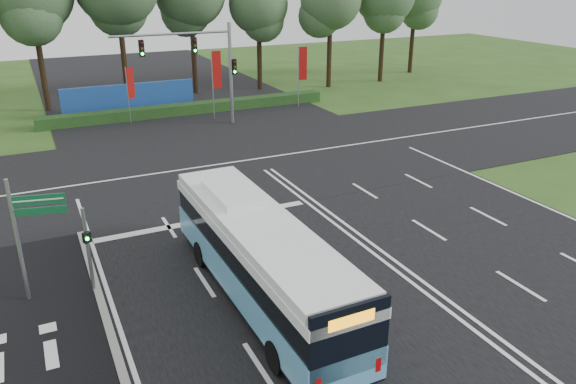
{
  "coord_description": "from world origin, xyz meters",
  "views": [
    {
      "loc": [
        -11.34,
        -16.85,
        10.34
      ],
      "look_at": [
        -2.37,
        2.0,
        2.03
      ],
      "focal_mm": 35.0,
      "sensor_mm": 36.0,
      "label": 1
    }
  ],
  "objects": [
    {
      "name": "kerb_strip",
      "position": [
        -10.1,
        -3.0,
        0.06
      ],
      "size": [
        0.25,
        18.0,
        0.12
      ],
      "primitive_type": "cube",
      "color": "gray",
      "rests_on": "ground"
    },
    {
      "name": "traffic_light_gantry",
      "position": [
        0.21,
        20.5,
        4.66
      ],
      "size": [
        8.41,
        0.28,
        7.0
      ],
      "color": "gray",
      "rests_on": "ground"
    },
    {
      "name": "road_cross",
      "position": [
        0.0,
        12.0,
        0.03
      ],
      "size": [
        120.0,
        14.0,
        0.05
      ],
      "primitive_type": "cube",
      "color": "black",
      "rests_on": "ground"
    },
    {
      "name": "blue_hoarding",
      "position": [
        -4.0,
        27.0,
        1.1
      ],
      "size": [
        10.0,
        0.3,
        2.2
      ],
      "primitive_type": "cube",
      "color": "navy",
      "rests_on": "ground"
    },
    {
      "name": "street_sign",
      "position": [
        -11.9,
        1.38,
        2.71
      ],
      "size": [
        1.66,
        0.44,
        4.34
      ],
      "rotation": [
        0.0,
        0.0,
        -0.21
      ],
      "color": "gray",
      "rests_on": "ground"
    },
    {
      "name": "ground",
      "position": [
        0.0,
        0.0,
        0.0
      ],
      "size": [
        120.0,
        120.0,
        0.0
      ],
      "primitive_type": "plane",
      "color": "#2E4F1A",
      "rests_on": "ground"
    },
    {
      "name": "banner_flag_left",
      "position": [
        -4.46,
        23.5,
        2.66
      ],
      "size": [
        0.58,
        0.23,
        4.05
      ],
      "rotation": [
        0.0,
        0.0,
        0.31
      ],
      "color": "gray",
      "rests_on": "ground"
    },
    {
      "name": "banner_flag_right",
      "position": [
        8.82,
        23.01,
        3.13
      ],
      "size": [
        0.7,
        0.21,
        4.82
      ],
      "rotation": [
        0.0,
        0.0,
        -0.24
      ],
      "color": "gray",
      "rests_on": "ground"
    },
    {
      "name": "bike_path",
      "position": [
        -12.5,
        -3.0,
        0.03
      ],
      "size": [
        5.0,
        18.0,
        0.06
      ],
      "primitive_type": "cube",
      "color": "black",
      "rests_on": "ground"
    },
    {
      "name": "banner_flag_mid",
      "position": [
        1.46,
        22.25,
        3.25
      ],
      "size": [
        0.74,
        0.08,
        5.02
      ],
      "rotation": [
        0.0,
        0.0,
        -0.01
      ],
      "color": "gray",
      "rests_on": "ground"
    },
    {
      "name": "road_main",
      "position": [
        0.0,
        0.0,
        0.02
      ],
      "size": [
        20.0,
        120.0,
        0.04
      ],
      "primitive_type": "cube",
      "color": "black",
      "rests_on": "ground"
    },
    {
      "name": "hedge",
      "position": [
        0.0,
        24.5,
        0.4
      ],
      "size": [
        22.0,
        1.2,
        0.8
      ],
      "primitive_type": "cube",
      "color": "#163413",
      "rests_on": "ground"
    },
    {
      "name": "city_bus",
      "position": [
        -5.21,
        -1.86,
        1.6
      ],
      "size": [
        2.48,
        11.07,
        3.17
      ],
      "rotation": [
        0.0,
        0.0,
        0.01
      ],
      "color": "#549AC4",
      "rests_on": "ground"
    },
    {
      "name": "pedestrian_signal",
      "position": [
        -10.2,
        1.07,
        1.7
      ],
      "size": [
        0.29,
        0.4,
        3.12
      ],
      "rotation": [
        0.0,
        0.0,
        0.41
      ],
      "color": "gray",
      "rests_on": "ground"
    }
  ]
}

